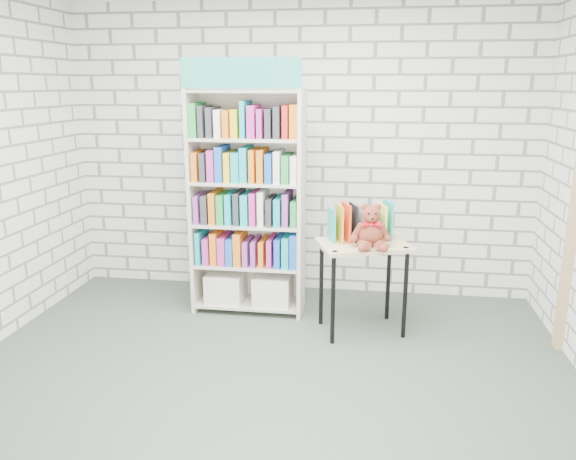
# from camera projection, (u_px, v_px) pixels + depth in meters

# --- Properties ---
(ground) EXTENTS (4.50, 4.50, 0.00)m
(ground) POSITION_uv_depth(u_px,v_px,m) (262.00, 387.00, 3.90)
(ground) COLOR #3F4A3E
(ground) RESTS_ON ground
(room_shell) EXTENTS (4.52, 4.02, 2.81)m
(room_shell) POSITION_uv_depth(u_px,v_px,m) (258.00, 127.00, 3.45)
(room_shell) COLOR silver
(room_shell) RESTS_ON ground
(bookshelf) EXTENTS (1.00, 0.39, 2.25)m
(bookshelf) POSITION_uv_depth(u_px,v_px,m) (248.00, 202.00, 4.99)
(bookshelf) COLOR beige
(bookshelf) RESTS_ON ground
(display_table) EXTENTS (0.84, 0.71, 0.77)m
(display_table) POSITION_uv_depth(u_px,v_px,m) (363.00, 256.00, 4.63)
(display_table) COLOR tan
(display_table) RESTS_ON ground
(table_books) EXTENTS (0.55, 0.37, 0.30)m
(table_books) POSITION_uv_depth(u_px,v_px,m) (360.00, 222.00, 4.67)
(table_books) COLOR teal
(table_books) RESTS_ON display_table
(teddy_bear) EXTENTS (0.32, 0.31, 0.35)m
(teddy_bear) POSITION_uv_depth(u_px,v_px,m) (371.00, 230.00, 4.46)
(teddy_bear) COLOR maroon
(teddy_bear) RESTS_ON display_table
(door_trim) EXTENTS (0.05, 0.12, 2.10)m
(door_trim) POSITION_uv_depth(u_px,v_px,m) (574.00, 219.00, 4.23)
(door_trim) COLOR tan
(door_trim) RESTS_ON ground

